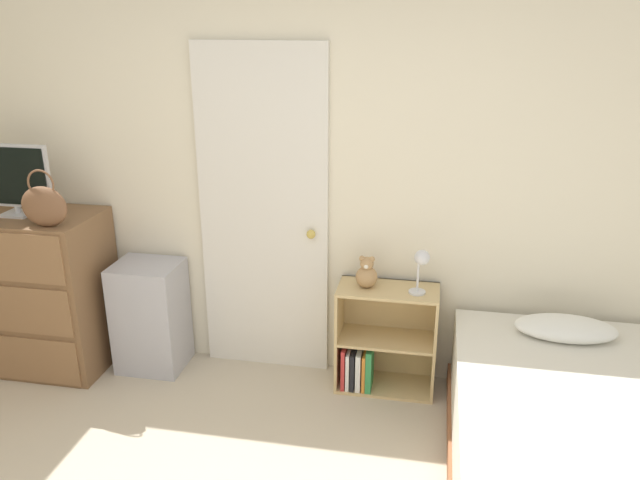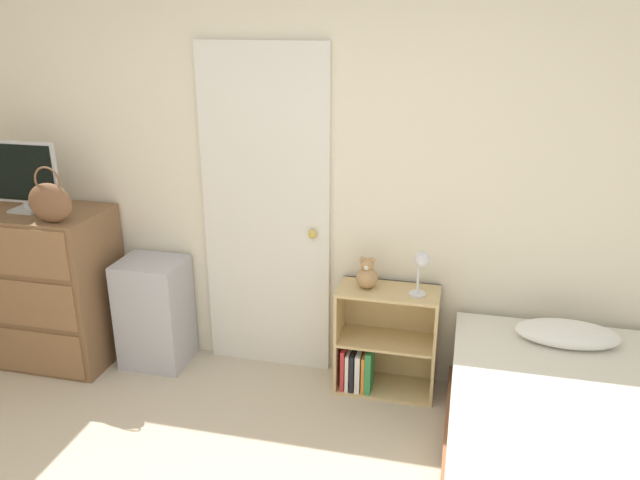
{
  "view_description": "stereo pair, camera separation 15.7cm",
  "coord_description": "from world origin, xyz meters",
  "px_view_note": "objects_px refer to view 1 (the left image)",
  "views": [
    {
      "loc": [
        0.78,
        -1.56,
        2.21
      ],
      "look_at": [
        0.15,
        1.76,
        0.98
      ],
      "focal_mm": 35.0,
      "sensor_mm": 36.0,
      "label": 1
    },
    {
      "loc": [
        0.94,
        -1.53,
        2.21
      ],
      "look_at": [
        0.15,
        1.76,
        0.98
      ],
      "focal_mm": 35.0,
      "sensor_mm": 36.0,
      "label": 2
    }
  ],
  "objects_px": {
    "handbag": "(44,206)",
    "storage_bin": "(151,316)",
    "bookshelf": "(379,345)",
    "desk_lamp": "(421,263)",
    "tv": "(12,179)",
    "bed": "(582,452)",
    "dresser": "(35,291)",
    "teddy_bear": "(367,274)"
  },
  "relations": [
    {
      "from": "tv",
      "to": "storage_bin",
      "type": "relative_size",
      "value": 0.7
    },
    {
      "from": "handbag",
      "to": "bed",
      "type": "bearing_deg",
      "value": -9.06
    },
    {
      "from": "desk_lamp",
      "to": "teddy_bear",
      "type": "bearing_deg",
      "value": 172.73
    },
    {
      "from": "dresser",
      "to": "bed",
      "type": "xyz_separation_m",
      "value": [
        3.28,
        -0.66,
        -0.26
      ]
    },
    {
      "from": "tv",
      "to": "bookshelf",
      "type": "distance_m",
      "value": 2.46
    },
    {
      "from": "teddy_bear",
      "to": "tv",
      "type": "bearing_deg",
      "value": -176.38
    },
    {
      "from": "tv",
      "to": "bed",
      "type": "xyz_separation_m",
      "value": [
        3.29,
        -0.65,
        -1.01
      ]
    },
    {
      "from": "desk_lamp",
      "to": "bed",
      "type": "distance_m",
      "value": 1.26
    },
    {
      "from": "bed",
      "to": "dresser",
      "type": "bearing_deg",
      "value": 168.66
    },
    {
      "from": "dresser",
      "to": "desk_lamp",
      "type": "distance_m",
      "value": 2.49
    },
    {
      "from": "tv",
      "to": "teddy_bear",
      "type": "bearing_deg",
      "value": 3.62
    },
    {
      "from": "storage_bin",
      "to": "bed",
      "type": "xyz_separation_m",
      "value": [
        2.53,
        -0.75,
        -0.1
      ]
    },
    {
      "from": "dresser",
      "to": "handbag",
      "type": "distance_m",
      "value": 0.74
    },
    {
      "from": "dresser",
      "to": "tv",
      "type": "relative_size",
      "value": 2.06
    },
    {
      "from": "bookshelf",
      "to": "bed",
      "type": "bearing_deg",
      "value": -37.02
    },
    {
      "from": "dresser",
      "to": "bed",
      "type": "relative_size",
      "value": 0.55
    },
    {
      "from": "dresser",
      "to": "handbag",
      "type": "height_order",
      "value": "handbag"
    },
    {
      "from": "dresser",
      "to": "desk_lamp",
      "type": "relative_size",
      "value": 3.79
    },
    {
      "from": "desk_lamp",
      "to": "storage_bin",
      "type": "bearing_deg",
      "value": 179.61
    },
    {
      "from": "handbag",
      "to": "storage_bin",
      "type": "relative_size",
      "value": 0.47
    },
    {
      "from": "tv",
      "to": "bookshelf",
      "type": "bearing_deg",
      "value": 3.64
    },
    {
      "from": "teddy_bear",
      "to": "storage_bin",
      "type": "bearing_deg",
      "value": -178.82
    },
    {
      "from": "tv",
      "to": "bed",
      "type": "relative_size",
      "value": 0.27
    },
    {
      "from": "desk_lamp",
      "to": "bed",
      "type": "bearing_deg",
      "value": -42.32
    },
    {
      "from": "tv",
      "to": "handbag",
      "type": "height_order",
      "value": "tv"
    },
    {
      "from": "dresser",
      "to": "bed",
      "type": "height_order",
      "value": "dresser"
    },
    {
      "from": "bookshelf",
      "to": "bed",
      "type": "relative_size",
      "value": 0.36
    },
    {
      "from": "bookshelf",
      "to": "desk_lamp",
      "type": "distance_m",
      "value": 0.63
    },
    {
      "from": "tv",
      "to": "desk_lamp",
      "type": "relative_size",
      "value": 1.84
    },
    {
      "from": "handbag",
      "to": "teddy_bear",
      "type": "xyz_separation_m",
      "value": [
        1.85,
        0.31,
        -0.41
      ]
    },
    {
      "from": "bookshelf",
      "to": "teddy_bear",
      "type": "bearing_deg",
      "value": -175.82
    },
    {
      "from": "storage_bin",
      "to": "bookshelf",
      "type": "xyz_separation_m",
      "value": [
        1.49,
        0.04,
        -0.08
      ]
    },
    {
      "from": "bookshelf",
      "to": "desk_lamp",
      "type": "height_order",
      "value": "desk_lamp"
    },
    {
      "from": "tv",
      "to": "storage_bin",
      "type": "xyz_separation_m",
      "value": [
        0.76,
        0.11,
        -0.91
      ]
    },
    {
      "from": "tv",
      "to": "teddy_bear",
      "type": "height_order",
      "value": "tv"
    },
    {
      "from": "handbag",
      "to": "storage_bin",
      "type": "height_order",
      "value": "handbag"
    },
    {
      "from": "handbag",
      "to": "teddy_bear",
      "type": "bearing_deg",
      "value": 9.4
    },
    {
      "from": "bookshelf",
      "to": "desk_lamp",
      "type": "bearing_deg",
      "value": -11.42
    },
    {
      "from": "tv",
      "to": "desk_lamp",
      "type": "distance_m",
      "value": 2.51
    },
    {
      "from": "desk_lamp",
      "to": "bed",
      "type": "height_order",
      "value": "desk_lamp"
    },
    {
      "from": "dresser",
      "to": "storage_bin",
      "type": "bearing_deg",
      "value": 7.32
    },
    {
      "from": "handbag",
      "to": "bed",
      "type": "xyz_separation_m",
      "value": [
        2.98,
        -0.48,
        -0.91
      ]
    }
  ]
}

